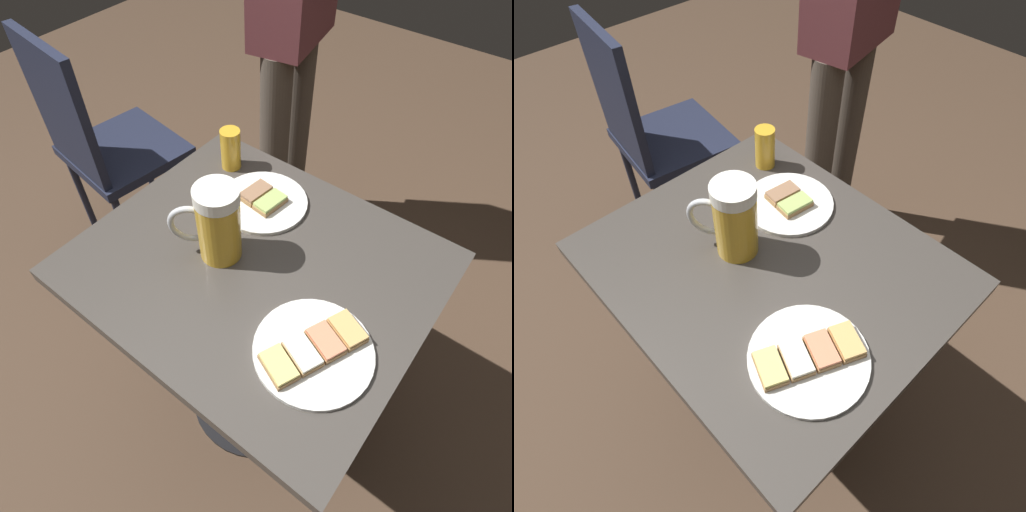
# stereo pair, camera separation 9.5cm
# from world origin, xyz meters

# --- Properties ---
(ground_plane) EXTENTS (6.00, 6.00, 0.00)m
(ground_plane) POSITION_xyz_m (0.00, 0.00, 0.00)
(ground_plane) COLOR #4C3828
(cafe_table) EXTENTS (0.76, 0.65, 0.73)m
(cafe_table) POSITION_xyz_m (0.00, 0.00, 0.56)
(cafe_table) COLOR black
(cafe_table) RESTS_ON ground_plane
(plate_near) EXTENTS (0.23, 0.23, 0.03)m
(plate_near) POSITION_xyz_m (0.22, -0.11, 0.74)
(plate_near) COLOR white
(plate_near) RESTS_ON cafe_table
(plate_far) EXTENTS (0.22, 0.22, 0.03)m
(plate_far) POSITION_xyz_m (-0.10, 0.16, 0.74)
(plate_far) COLOR white
(plate_far) RESTS_ON cafe_table
(beer_mug) EXTENTS (0.14, 0.12, 0.19)m
(beer_mug) POSITION_xyz_m (-0.08, -0.03, 0.83)
(beer_mug) COLOR gold
(beer_mug) RESTS_ON cafe_table
(beer_glass_small) EXTENTS (0.05, 0.05, 0.11)m
(beer_glass_small) POSITION_xyz_m (-0.26, 0.22, 0.79)
(beer_glass_small) COLOR gold
(beer_glass_small) RESTS_ON cafe_table
(cafe_chair) EXTENTS (0.43, 0.43, 0.94)m
(cafe_chair) POSITION_xyz_m (-0.85, 0.21, 0.55)
(cafe_chair) COLOR #1E2338
(cafe_chair) RESTS_ON ground_plane
(patron_standing) EXTENTS (0.24, 0.35, 1.55)m
(patron_standing) POSITION_xyz_m (-0.44, 0.75, 0.90)
(patron_standing) COLOR #51473D
(patron_standing) RESTS_ON ground_plane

